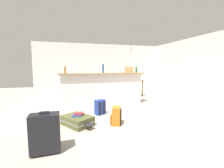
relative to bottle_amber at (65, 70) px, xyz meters
name	(u,v)px	position (x,y,z in m)	size (l,w,h in m)	color
ground_plane	(123,109)	(1.80, -0.42, -1.28)	(13.00, 13.00, 0.05)	#ADA393
wall_back	(103,69)	(1.80, 2.63, -0.01)	(6.60, 0.10, 2.50)	silver
wall_right	(194,70)	(4.85, -0.12, -0.01)	(0.10, 6.00, 2.50)	silver
partition_half_wall	(103,90)	(1.24, 0.09, -0.71)	(2.80, 0.20, 1.09)	silver
bar_countertop	(103,74)	(1.24, 0.09, -0.14)	(2.96, 0.40, 0.05)	#93704C
bottle_amber	(65,70)	(0.00, 0.00, 0.00)	(0.06, 0.06, 0.23)	#9E661E
bottle_white	(84,69)	(0.62, 0.18, 0.03)	(0.08, 0.08, 0.29)	silver
bottle_blue	(103,69)	(1.27, 0.17, 0.04)	(0.07, 0.07, 0.30)	#284C89
bottle_clear	(120,70)	(1.83, 0.01, -0.01)	(0.07, 0.07, 0.20)	silver
bottle_green	(136,70)	(2.53, 0.16, 0.00)	(0.07, 0.07, 0.22)	#2D6B38
grocery_bag	(129,70)	(2.22, 0.11, 0.00)	(0.26, 0.18, 0.22)	tan
dining_table	(130,82)	(2.83, 1.54, -0.61)	(1.10, 0.80, 0.74)	brown
dining_chair_near_partition	(134,86)	(2.78, 0.97, -0.74)	(0.43, 0.43, 0.93)	#9E754C
pendant_lamp	(131,56)	(2.92, 1.63, 0.61)	(0.34, 0.34, 0.75)	black
suitcase_flat_olive	(78,121)	(0.30, -1.54, -1.15)	(0.80, 0.87, 0.22)	#51562D
backpack_blue	(100,107)	(0.95, -0.87, -1.06)	(0.33, 0.31, 0.42)	#233D93
suitcase_upright_black	(45,133)	(-0.24, -2.58, -0.93)	(0.45, 0.26, 0.67)	black
backpack_orange	(116,116)	(1.17, -1.74, -1.06)	(0.31, 0.33, 0.42)	orange
book_stack	(78,114)	(0.31, -1.52, -1.01)	(0.27, 0.21, 0.06)	#334C99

